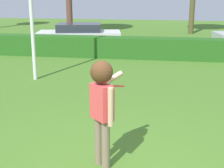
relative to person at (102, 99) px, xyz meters
The scene contains 4 objects.
person is the anchor object (origin of this frame).
frisbee 0.52m from the person, 69.35° to the left, with size 0.23×0.23×0.08m.
hedge_row 9.51m from the person, 88.60° to the left, with size 21.83×0.90×0.90m, color #255B1B.
parked_car_white 12.20m from the person, 106.54° to the left, with size 4.45×2.46×1.25m.
Camera 1 is at (0.73, -4.75, 2.83)m, focal length 53.34 mm.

